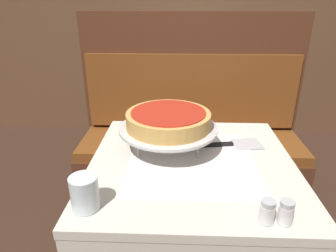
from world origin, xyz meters
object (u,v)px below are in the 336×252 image
object	(u,v)px
dining_table_rear	(197,84)
condiment_caddy	(203,69)
dining_table_front	(191,188)
pepper_shaker	(286,212)
booth_bench	(190,154)
pizza_server	(229,144)
pizza_pan_stand	(168,129)
deep_dish_pizza	(168,119)
water_glass_near	(85,193)
salt_shaker	(267,212)

from	to	relation	value
dining_table_rear	condiment_caddy	bearing A→B (deg)	-70.59
dining_table_front	pepper_shaker	xyz separation A→B (m)	(0.24, -0.32, 0.15)
dining_table_rear	booth_bench	size ratio (longest dim) A/B	0.54
pizza_server	pepper_shaker	distance (m)	0.46
dining_table_front	pizza_pan_stand	xyz separation A→B (m)	(-0.09, 0.09, 0.21)
deep_dish_pizza	pizza_server	bearing A→B (deg)	10.68
booth_bench	pizza_server	distance (m)	0.70
water_glass_near	dining_table_rear	bearing A→B (deg)	76.60
booth_bench	water_glass_near	bearing A→B (deg)	-108.68
dining_table_front	water_glass_near	xyz separation A→B (m)	(-0.31, -0.28, 0.17)
booth_bench	pizza_server	xyz separation A→B (m)	(0.13, -0.58, 0.37)
dining_table_rear	pepper_shaker	distance (m)	1.75
booth_bench	pepper_shaker	distance (m)	1.13
deep_dish_pizza	pizza_server	distance (m)	0.28
pizza_server	salt_shaker	bearing A→B (deg)	-85.90
booth_bench	pepper_shaker	xyz separation A→B (m)	(0.21, -1.03, 0.40)
pizza_server	salt_shaker	distance (m)	0.45
condiment_caddy	booth_bench	bearing A→B (deg)	-99.65
dining_table_front	condiment_caddy	distance (m)	1.34
pizza_server	booth_bench	bearing A→B (deg)	102.65
dining_table_rear	salt_shaker	distance (m)	1.75
dining_table_rear	water_glass_near	size ratio (longest dim) A/B	7.17
pepper_shaker	booth_bench	bearing A→B (deg)	101.61
dining_table_front	dining_table_rear	size ratio (longest dim) A/B	1.03
water_glass_near	salt_shaker	distance (m)	0.50
deep_dish_pizza	condiment_caddy	world-z (taller)	condiment_caddy
dining_table_rear	deep_dish_pizza	size ratio (longest dim) A/B	2.25
pizza_pan_stand	pizza_server	size ratio (longest dim) A/B	1.24
deep_dish_pizza	condiment_caddy	bearing A→B (deg)	80.02
water_glass_near	condiment_caddy	world-z (taller)	condiment_caddy
booth_bench	water_glass_near	xyz separation A→B (m)	(-0.33, -0.99, 0.41)
booth_bench	deep_dish_pizza	xyz separation A→B (m)	(-0.11, -0.63, 0.49)
condiment_caddy	pepper_shaker	bearing A→B (deg)	-86.25
dining_table_rear	pepper_shaker	world-z (taller)	pepper_shaker
deep_dish_pizza	water_glass_near	bearing A→B (deg)	-121.40
booth_bench	salt_shaker	bearing A→B (deg)	-81.02
deep_dish_pizza	condiment_caddy	distance (m)	1.26
pizza_pan_stand	deep_dish_pizza	world-z (taller)	deep_dish_pizza
dining_table_rear	pepper_shaker	xyz separation A→B (m)	(0.14, -1.74, 0.14)
water_glass_near	condiment_caddy	bearing A→B (deg)	74.68
water_glass_near	deep_dish_pizza	bearing A→B (deg)	58.60
pizza_server	condiment_caddy	xyz separation A→B (m)	(-0.03, 1.20, 0.04)
pizza_server	deep_dish_pizza	bearing A→B (deg)	-169.32
pizza_pan_stand	water_glass_near	bearing A→B (deg)	-121.40
dining_table_front	deep_dish_pizza	world-z (taller)	deep_dish_pizza
booth_bench	salt_shaker	distance (m)	1.12
dining_table_rear	pizza_pan_stand	distance (m)	1.36
dining_table_rear	water_glass_near	world-z (taller)	water_glass_near
dining_table_front	pizza_pan_stand	size ratio (longest dim) A/B	1.98
dining_table_front	pizza_pan_stand	bearing A→B (deg)	136.87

